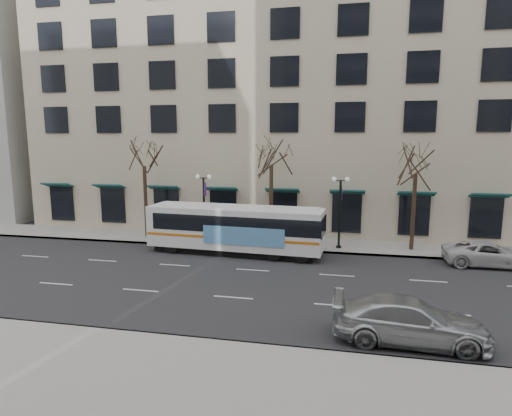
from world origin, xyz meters
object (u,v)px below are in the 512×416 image
(tree_far_mid, at_px, (271,152))
(white_pickup, at_px, (489,254))
(tree_far_right, at_px, (416,160))
(lamp_post_left, at_px, (204,205))
(silver_car, at_px, (410,321))
(lamp_post_right, at_px, (340,209))
(tree_far_left, at_px, (144,154))
(city_bus, at_px, (236,228))

(tree_far_mid, relative_size, white_pickup, 1.58)
(tree_far_mid, distance_m, tree_far_right, 10.01)
(lamp_post_left, relative_size, silver_car, 0.88)
(tree_far_right, bearing_deg, lamp_post_left, -177.71)
(silver_car, bearing_deg, lamp_post_right, 13.21)
(lamp_post_right, relative_size, silver_car, 0.88)
(tree_far_right, distance_m, white_pickup, 7.54)
(lamp_post_left, distance_m, lamp_post_right, 10.00)
(lamp_post_left, bearing_deg, silver_car, -46.62)
(tree_far_mid, height_order, tree_far_right, tree_far_mid)
(lamp_post_left, bearing_deg, tree_far_left, 173.17)
(tree_far_right, distance_m, silver_car, 15.44)
(tree_far_left, height_order, tree_far_right, tree_far_left)
(tree_far_right, relative_size, lamp_post_right, 1.55)
(tree_far_mid, bearing_deg, city_bus, -122.56)
(tree_far_left, height_order, silver_car, tree_far_left)
(tree_far_left, distance_m, silver_car, 23.61)
(tree_far_mid, xyz_separation_m, city_bus, (-1.92, -3.01, -5.11))
(tree_far_left, height_order, tree_far_mid, tree_far_mid)
(lamp_post_right, xyz_separation_m, white_pickup, (9.23, -2.00, -2.19))
(tree_far_left, xyz_separation_m, tree_far_mid, (10.00, 0.00, 0.21))
(tree_far_left, bearing_deg, tree_far_mid, 0.00)
(lamp_post_left, height_order, silver_car, lamp_post_left)
(lamp_post_left, height_order, lamp_post_right, same)
(city_bus, bearing_deg, white_pickup, 5.20)
(city_bus, xyz_separation_m, white_pickup, (16.16, 0.41, -1.04))
(lamp_post_right, relative_size, white_pickup, 0.96)
(tree_far_left, distance_m, city_bus, 9.92)
(lamp_post_right, height_order, silver_car, lamp_post_right)
(lamp_post_left, xyz_separation_m, city_bus, (3.07, -2.41, -1.15))
(silver_car, bearing_deg, city_bus, 42.40)
(lamp_post_right, bearing_deg, tree_far_right, 6.85)
(tree_far_mid, xyz_separation_m, tree_far_right, (10.00, -0.00, -0.48))
(tree_far_left, bearing_deg, city_bus, -20.43)
(silver_car, bearing_deg, lamp_post_left, 44.62)
(lamp_post_right, bearing_deg, tree_far_left, 177.71)
(tree_far_left, relative_size, white_pickup, 1.54)
(lamp_post_right, height_order, city_bus, lamp_post_right)
(city_bus, bearing_deg, silver_car, -45.09)
(white_pickup, bearing_deg, city_bus, 91.48)
(tree_far_left, relative_size, lamp_post_left, 1.60)
(white_pickup, bearing_deg, tree_far_left, 83.90)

